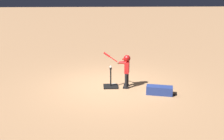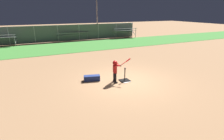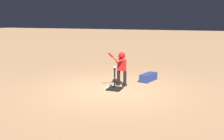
{
  "view_description": "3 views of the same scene",
  "coord_description": "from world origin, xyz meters",
  "views": [
    {
      "loc": [
        0.34,
        8.7,
        3.27
      ],
      "look_at": [
        -0.11,
        0.39,
        0.72
      ],
      "focal_mm": 42.0,
      "sensor_mm": 36.0,
      "label": 1
    },
    {
      "loc": [
        -4.29,
        -7.36,
        3.49
      ],
      "look_at": [
        -0.76,
        0.23,
        0.65
      ],
      "focal_mm": 28.0,
      "sensor_mm": 36.0,
      "label": 2
    },
    {
      "loc": [
        7.69,
        2.96,
        2.28
      ],
      "look_at": [
        -0.07,
        0.0,
        0.64
      ],
      "focal_mm": 42.0,
      "sensor_mm": 36.0,
      "label": 3
    }
  ],
  "objects": [
    {
      "name": "baseball",
      "position": [
        -0.09,
        0.09,
        0.74
      ],
      "size": [
        0.07,
        0.07,
        0.07
      ],
      "primitive_type": "sphere",
      "color": "white",
      "rests_on": "batting_tee"
    },
    {
      "name": "bleachers_far_left",
      "position": [
        0.41,
        14.74,
        0.5
      ],
      "size": [
        4.06,
        2.18,
        1.03
      ],
      "color": "gray",
      "rests_on": "ground_plane"
    },
    {
      "name": "grass_outfield_strip",
      "position": [
        0.0,
        10.41,
        0.01
      ],
      "size": [
        56.0,
        5.73,
        0.02
      ],
      "primitive_type": "cube",
      "color": "#3D7F33",
      "rests_on": "ground_plane"
    },
    {
      "name": "field_light_pole",
      "position": [
        7.22,
        23.78,
        5.3
      ],
      "size": [
        1.76,
        0.44,
        8.04
      ],
      "color": "slate",
      "rests_on": "ground_plane"
    },
    {
      "name": "bleachers_right_center",
      "position": [
        7.48,
        14.44,
        0.64
      ],
      "size": [
        3.47,
        2.6,
        1.3
      ],
      "color": "gray",
      "rests_on": "ground_plane"
    },
    {
      "name": "batting_tee",
      "position": [
        -0.09,
        0.09,
        0.08
      ],
      "size": [
        0.51,
        0.46,
        0.7
      ],
      "color": "black",
      "rests_on": "ground_plane"
    },
    {
      "name": "home_plate",
      "position": [
        -0.09,
        0.02,
        0.01
      ],
      "size": [
        0.5,
        0.5,
        0.02
      ],
      "primitive_type": "cube",
      "rotation": [
        0.0,
        0.0,
        0.15
      ],
      "color": "white",
      "rests_on": "ground_plane"
    },
    {
      "name": "ground_plane",
      "position": [
        0.0,
        0.0,
        0.0
      ],
      "size": [
        90.0,
        90.0,
        0.0
      ],
      "primitive_type": "plane",
      "color": "#99704C"
    },
    {
      "name": "backstop_fence",
      "position": [
        0.0,
        14.18,
        1.03
      ],
      "size": [
        17.84,
        0.08,
        1.96
      ],
      "color": "#9E9EA3",
      "rests_on": "ground_plane"
    },
    {
      "name": "bleachers_center",
      "position": [
        -6.92,
        14.52,
        0.6
      ],
      "size": [
        3.18,
        2.96,
        1.22
      ],
      "color": "gray",
      "rests_on": "ground_plane"
    },
    {
      "name": "batter_child",
      "position": [
        -0.61,
        0.13,
        0.74
      ],
      "size": [
        0.92,
        0.39,
        1.24
      ],
      "color": "black",
      "rests_on": "ground_plane"
    },
    {
      "name": "equipment_bag",
      "position": [
        -1.64,
        0.85,
        0.14
      ],
      "size": [
        0.89,
        0.52,
        0.28
      ],
      "primitive_type": "cube",
      "rotation": [
        0.0,
        0.0,
        -0.25
      ],
      "color": "navy",
      "rests_on": "ground_plane"
    }
  ]
}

